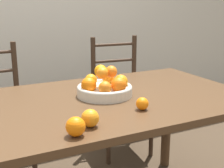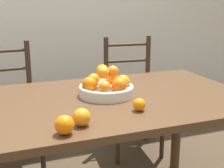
% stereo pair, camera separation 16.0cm
% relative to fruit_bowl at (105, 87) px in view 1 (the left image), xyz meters
% --- Properties ---
extents(dining_table, '(1.81, 0.93, 0.76)m').
position_rel_fruit_bowl_xyz_m(dining_table, '(-0.14, -0.04, -0.14)').
color(dining_table, '#4C331E').
rests_on(dining_table, ground_plane).
extents(fruit_bowl, '(0.30, 0.30, 0.17)m').
position_rel_fruit_bowl_xyz_m(fruit_bowl, '(0.00, 0.00, 0.00)').
color(fruit_bowl, beige).
rests_on(fruit_bowl, dining_table).
extents(orange_loose_0, '(0.06, 0.06, 0.06)m').
position_rel_fruit_bowl_xyz_m(orange_loose_0, '(0.06, -0.28, -0.02)').
color(orange_loose_0, orange).
rests_on(orange_loose_0, dining_table).
extents(orange_loose_1, '(0.07, 0.07, 0.07)m').
position_rel_fruit_bowl_xyz_m(orange_loose_1, '(-0.24, -0.36, -0.01)').
color(orange_loose_1, orange).
rests_on(orange_loose_1, dining_table).
extents(orange_loose_2, '(0.08, 0.08, 0.08)m').
position_rel_fruit_bowl_xyz_m(orange_loose_2, '(-0.32, -0.42, -0.01)').
color(orange_loose_2, orange).
rests_on(orange_loose_2, dining_table).
extents(chair_right, '(0.46, 0.44, 0.97)m').
position_rel_fruit_bowl_xyz_m(chair_right, '(0.50, 0.76, -0.34)').
color(chair_right, '#382619').
rests_on(chair_right, ground_plane).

